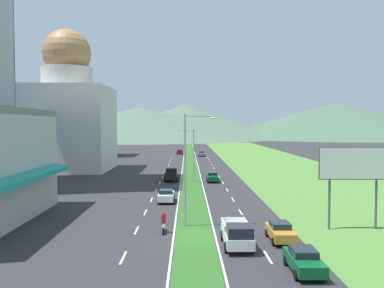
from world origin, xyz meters
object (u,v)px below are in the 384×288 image
Objects in this scene: street_lamp_mid at (191,151)px; billboard_roadside at (354,167)px; pickup_truck_0 at (237,235)px; car_2 at (304,260)px; car_3 at (166,196)px; street_lamp_near at (188,163)px; car_7 at (180,152)px; motorcycle_rider at (164,224)px; car_5 at (201,154)px; pickup_truck_1 at (171,175)px; car_8 at (212,177)px; car_1 at (280,231)px; car_4 at (171,172)px.

billboard_roadside is at bearing -65.14° from street_lamp_mid.
street_lamp_mid is 35.76m from pickup_truck_0.
car_2 is 25.41m from car_3.
street_lamp_near is 2.54× the size of car_7.
pickup_truck_0 reaches higher than car_3.
motorcycle_rider is at bearing -94.95° from street_lamp_mid.
car_3 is 0.92× the size of car_5.
car_2 is (7.32, -11.62, -5.09)m from street_lamp_near.
billboard_roadside reaches higher than pickup_truck_0.
street_lamp_mid is at bearing -121.81° from pickup_truck_1.
street_lamp_near is at bearing 174.84° from billboard_roadside.
car_5 is at bearing 179.97° from car_8.
car_5 is (-3.34, 88.98, 0.00)m from car_1.
street_lamp_near reaches higher than car_3.
car_2 is 105.38m from car_7.
car_4 is at bearing 2.52° from pickup_truck_1.
car_8 reaches higher than car_7.
car_1 is 37.23m from pickup_truck_1.
pickup_truck_0 is (-3.58, 5.24, 0.22)m from car_2.
car_5 is at bearing -4.10° from motorcycle_rider.
street_lamp_mid is at bearing -174.88° from pickup_truck_0.
car_5 is (6.72, 72.54, -0.02)m from car_3.
billboard_roadside reaches higher than motorcycle_rider.
car_8 is 2.27× the size of motorcycle_rider.
car_5 is at bearing -5.29° from car_3.
street_lamp_near is 1.40× the size of billboard_roadside.
street_lamp_mid is 1.90× the size of car_8.
car_7 is (-6.73, 8.99, 0.02)m from car_5.
pickup_truck_0 is (-3.67, -1.70, 0.21)m from car_1.
street_lamp_mid is 2.13× the size of car_7.
street_lamp_mid is 1.17× the size of billboard_roadside.
car_2 is at bearing -135.35° from motorcycle_rider.
car_5 is (3.50, 55.29, -4.25)m from street_lamp_mid.
car_3 is 2.00× the size of motorcycle_rider.
billboard_roadside is 9.32m from car_1.
car_5 is 0.80× the size of pickup_truck_1.
car_8 is (-3.28, 41.14, 0.03)m from car_2.
street_lamp_mid is at bearing 88.86° from street_lamp_near.
pickup_truck_0 is (3.75, -6.38, -4.88)m from street_lamp_near.
car_2 is 0.78× the size of pickup_truck_0.
billboard_roadside is 1.66× the size of car_4.
car_3 is (-3.22, -17.25, -4.23)m from street_lamp_mid.
street_lamp_near is at bearing -175.26° from car_4.
street_lamp_mid is at bearing -10.57° from car_3.
car_7 is at bearing -0.43° from car_4.
street_lamp_mid is 1.99× the size of car_5.
street_lamp_near is 93.46m from car_7.
street_lamp_near is 2.38× the size of car_5.
car_4 is at bearing -167.95° from car_2.
billboard_roadside reaches higher than pickup_truck_1.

